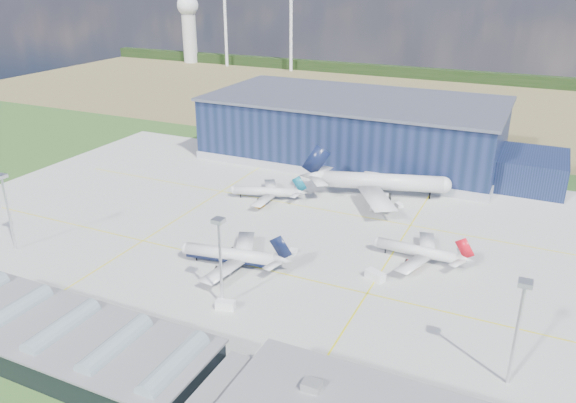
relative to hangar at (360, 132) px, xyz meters
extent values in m
plane|color=#2B521F|center=(-2.81, -94.80, -11.62)|extent=(600.00, 600.00, 0.00)
cube|color=#ABABA6|center=(-2.81, -84.80, -11.59)|extent=(220.00, 160.00, 0.06)
cube|color=yellow|center=(-2.81, -104.80, -11.54)|extent=(180.00, 0.40, 0.02)
cube|color=yellow|center=(-2.81, -59.80, -11.54)|extent=(180.00, 0.40, 0.02)
cube|color=yellow|center=(-32.81, -84.80, -11.54)|extent=(0.40, 120.00, 0.02)
cube|color=yellow|center=(37.19, -84.80, -11.54)|extent=(0.40, 120.00, 0.02)
cube|color=olive|center=(-2.81, 125.20, -11.62)|extent=(600.00, 220.00, 0.01)
cube|color=black|center=(-2.81, 205.20, -7.62)|extent=(600.00, 8.00, 8.00)
cylinder|color=white|center=(-182.81, 195.20, 23.38)|extent=(2.40, 2.40, 70.00)
cylinder|color=white|center=(-122.81, 195.20, 23.38)|extent=(2.40, 2.40, 70.00)
cylinder|color=silver|center=(-222.81, 200.20, 8.38)|extent=(12.00, 12.00, 40.00)
sphere|color=white|center=(-222.81, 200.20, 36.38)|extent=(18.00, 18.00, 18.00)
cube|color=#101B36|center=(-2.81, 0.20, 0.88)|extent=(120.00, 60.00, 25.00)
cube|color=#969BA3|center=(-2.81, 0.20, -10.02)|extent=(121.00, 61.00, 3.20)
cube|color=#505566|center=(-2.81, 0.20, 13.88)|extent=(122.00, 62.00, 1.20)
cube|color=#101B36|center=(69.19, -4.80, -5.62)|extent=(24.00, 30.00, 12.00)
cube|color=black|center=(52.19, -143.60, -8.62)|extent=(44.00, 0.40, 1.40)
cube|color=black|center=(52.19, -143.60, -5.12)|extent=(44.00, 0.40, 1.40)
cube|color=#B1B1AC|center=(42.19, -152.80, -1.52)|extent=(3.20, 2.60, 1.60)
cube|color=black|center=(-12.81, -154.80, -8.62)|extent=(65.00, 22.00, 6.00)
cube|color=slate|center=(-12.81, -154.80, -5.42)|extent=(66.00, 23.00, 0.50)
cube|color=slate|center=(27.19, -154.80, -8.62)|extent=(10.00, 18.00, 6.00)
cylinder|color=#8499A4|center=(-26.81, -154.80, -5.22)|extent=(4.40, 18.00, 4.40)
cylinder|color=#8499A4|center=(-12.81, -154.80, -5.22)|extent=(4.40, 18.00, 4.40)
cylinder|color=#8499A4|center=(1.19, -154.80, -5.22)|extent=(4.40, 18.00, 4.40)
cylinder|color=#8499A4|center=(15.19, -154.80, -5.22)|extent=(4.40, 18.00, 4.40)
cylinder|color=silver|center=(-62.81, -124.80, -0.62)|extent=(0.70, 0.70, 22.00)
cube|color=silver|center=(-62.81, -124.80, 10.88)|extent=(2.60, 2.60, 1.00)
cylinder|color=silver|center=(7.19, -124.80, -0.62)|extent=(0.70, 0.70, 22.00)
cube|color=silver|center=(7.19, -124.80, 10.88)|extent=(2.60, 2.60, 1.00)
cylinder|color=silver|center=(72.19, -124.80, -0.62)|extent=(0.70, 0.70, 22.00)
cube|color=silver|center=(72.19, -124.80, 10.88)|extent=(2.60, 2.60, 1.00)
cube|color=#F0A314|center=(-12.00, -105.11, -11.02)|extent=(3.12, 3.27, 1.18)
cube|color=white|center=(11.36, -93.45, -10.96)|extent=(2.34, 3.23, 1.31)
cube|color=white|center=(36.89, -97.28, -10.39)|extent=(5.87, 4.51, 2.44)
cube|color=#F0A314|center=(-13.12, -66.77, -10.96)|extent=(2.61, 3.40, 1.31)
cube|color=white|center=(29.88, -46.18, -10.98)|extent=(3.48, 3.49, 1.28)
cube|color=white|center=(8.64, -125.87, -10.50)|extent=(5.04, 3.30, 2.22)
imported|color=#99999E|center=(21.31, -142.80, -11.00)|extent=(3.93, 2.58, 1.22)
camera|label=1|loc=(70.67, -222.95, 63.18)|focal=35.00mm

